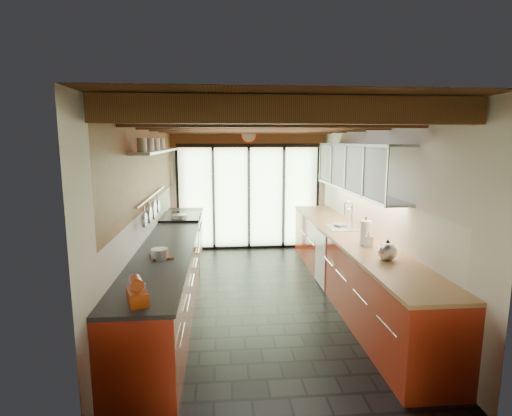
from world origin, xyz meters
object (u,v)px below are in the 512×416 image
at_px(kettle, 387,250).
at_px(paper_towel, 366,233).
at_px(stand_mixer, 137,292).
at_px(soap_bottle, 369,239).
at_px(bowl, 341,225).

distance_m(kettle, paper_towel, 0.68).
distance_m(stand_mixer, soap_bottle, 2.97).
bearing_deg(soap_bottle, paper_towel, 90.00).
relative_size(kettle, soap_bottle, 1.39).
height_order(stand_mixer, kettle, kettle).
height_order(kettle, bowl, kettle).
relative_size(stand_mixer, bowl, 1.39).
height_order(paper_towel, bowl, paper_towel).
xyz_separation_m(kettle, bowl, (-0.00, 1.75, -0.08)).
bearing_deg(paper_towel, kettle, -90.00).
bearing_deg(stand_mixer, soap_bottle, 31.27).
distance_m(stand_mixer, kettle, 2.72).
height_order(stand_mixer, paper_towel, paper_towel).
height_order(kettle, soap_bottle, kettle).
relative_size(stand_mixer, soap_bottle, 1.43).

